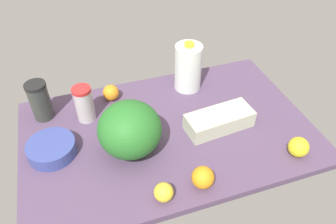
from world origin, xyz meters
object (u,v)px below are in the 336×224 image
(watermelon, at_px, (130,129))
(milk_jug, at_px, (188,67))
(lemon_far_back, at_px, (299,147))
(mixing_bowl, at_px, (52,149))
(orange_loose, at_px, (111,93))
(lemon_near_front, at_px, (164,192))
(orange_beside_bowl, at_px, (203,177))
(tumbler_cup, at_px, (84,104))
(egg_carton, at_px, (219,120))
(shaker_bottle, at_px, (40,101))

(watermelon, bearing_deg, milk_jug, 41.31)
(milk_jug, xyz_separation_m, lemon_far_back, (0.25, -0.54, -0.07))
(mixing_bowl, relative_size, orange_loose, 2.51)
(lemon_near_front, relative_size, orange_beside_bowl, 0.84)
(milk_jug, bearing_deg, lemon_far_back, -65.49)
(mixing_bowl, distance_m, tumbler_cup, 0.23)
(mixing_bowl, xyz_separation_m, watermelon, (0.30, -0.07, 0.08))
(mixing_bowl, xyz_separation_m, lemon_near_front, (0.35, -0.33, 0.01))
(lemon_near_front, bearing_deg, watermelon, 101.12)
(egg_carton, xyz_separation_m, watermelon, (-0.38, -0.01, 0.07))
(egg_carton, bearing_deg, mixing_bowl, 169.03)
(tumbler_cup, height_order, milk_jug, milk_jug)
(watermelon, bearing_deg, shaker_bottle, 135.68)
(egg_carton, xyz_separation_m, orange_loose, (-0.39, 0.33, 0.00))
(lemon_near_front, bearing_deg, lemon_far_back, 2.83)
(watermelon, bearing_deg, egg_carton, 0.94)
(egg_carton, distance_m, milk_jug, 0.32)
(milk_jug, distance_m, lemon_near_front, 0.65)
(egg_carton, relative_size, milk_jug, 1.17)
(egg_carton, xyz_separation_m, shaker_bottle, (-0.70, 0.30, 0.05))
(orange_beside_bowl, bearing_deg, watermelon, 128.87)
(watermelon, bearing_deg, lemon_near_front, -78.88)
(mixing_bowl, bearing_deg, orange_loose, 42.74)
(milk_jug, bearing_deg, mixing_bowl, -159.97)
(egg_carton, relative_size, orange_beside_bowl, 3.49)
(mixing_bowl, xyz_separation_m, orange_loose, (0.28, 0.26, 0.01))
(watermelon, distance_m, orange_beside_bowl, 0.32)
(lemon_far_back, bearing_deg, lemon_near_front, -177.17)
(tumbler_cup, bearing_deg, watermelon, -59.15)
(tumbler_cup, bearing_deg, lemon_near_front, -68.73)
(watermelon, relative_size, lemon_near_front, 3.57)
(tumbler_cup, xyz_separation_m, milk_jug, (0.50, 0.07, 0.03))
(mixing_bowl, xyz_separation_m, milk_jug, (0.65, 0.24, 0.09))
(lemon_near_front, height_order, orange_beside_bowl, orange_beside_bowl)
(mixing_bowl, height_order, shaker_bottle, shaker_bottle)
(shaker_bottle, distance_m, orange_beside_bowl, 0.76)
(mixing_bowl, distance_m, watermelon, 0.32)
(tumbler_cup, height_order, shaker_bottle, shaker_bottle)
(lemon_far_back, bearing_deg, watermelon, 159.16)
(lemon_near_front, xyz_separation_m, orange_beside_bowl, (0.15, 0.01, 0.01))
(tumbler_cup, bearing_deg, orange_beside_bowl, -54.88)
(orange_loose, bearing_deg, mixing_bowl, -137.26)
(shaker_bottle, bearing_deg, orange_loose, 5.03)
(watermelon, height_order, orange_loose, watermelon)
(tumbler_cup, height_order, watermelon, watermelon)
(lemon_far_back, distance_m, orange_loose, 0.84)
(tumbler_cup, distance_m, lemon_near_front, 0.53)
(orange_loose, bearing_deg, tumbler_cup, -142.39)
(mixing_bowl, bearing_deg, shaker_bottle, 94.75)
(watermelon, relative_size, shaker_bottle, 1.38)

